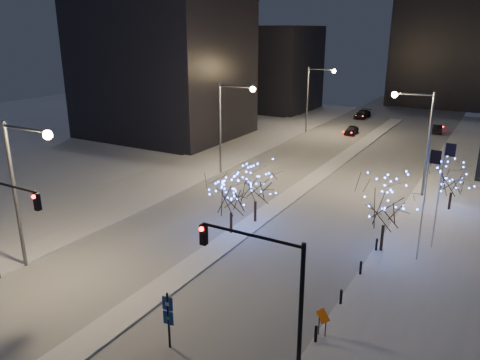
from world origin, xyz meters
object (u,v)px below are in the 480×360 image
Objects in this scene: traffic_signal_east at (269,282)px; holiday_tree_plaza_near at (385,204)px; street_lamp_w_far at (314,91)px; car_near at (351,130)px; traffic_signal_west at (3,215)px; car_mid at (437,129)px; wayfinding_sign at (168,315)px; street_lamp_w_mid at (228,116)px; street_lamp_w_near at (23,177)px; holiday_tree_median_far at (256,184)px; construction_sign at (323,319)px; holiday_tree_median_near at (231,196)px; street_lamp_east at (420,130)px; car_far at (362,114)px; holiday_tree_plaza_far at (453,178)px.

traffic_signal_east is 15.33m from holiday_tree_plaza_near.
street_lamp_w_far reaches higher than car_near.
traffic_signal_west is 64.01m from car_mid.
wayfinding_sign reaches higher than car_near.
street_lamp_w_mid is at bearing 109.59° from wayfinding_sign.
street_lamp_w_near is at bearing -143.84° from holiday_tree_plaza_near.
traffic_signal_west is at bearing -117.46° from holiday_tree_median_far.
street_lamp_w_mid is 2.59× the size of car_near.
street_lamp_w_far is 51.41m from construction_sign.
street_lamp_w_far is at bearing 102.34° from holiday_tree_median_near.
holiday_tree_plaza_near reaches higher than car_mid.
car_mid is at bearing 80.25° from holiday_tree_median_far.
traffic_signal_east is 5.29m from construction_sign.
street_lamp_w_mid and street_lamp_east have the same top height.
street_lamp_w_far is 2.12× the size of holiday_tree_median_near.
street_lamp_w_far is 20.29m from car_mid.
street_lamp_w_far reaches higher than holiday_tree_median_far.
car_near is at bearing 119.20° from street_lamp_east.
construction_sign reaches higher than car_far.
street_lamp_w_near is at bearing -89.63° from car_far.
street_lamp_east is 3.17× the size of wayfinding_sign.
street_lamp_w_far is 2.59× the size of car_near.
holiday_tree_median_near is 11.35m from holiday_tree_plaza_near.
traffic_signal_west is (-18.52, -30.00, -1.69)m from street_lamp_east.
car_mid is at bearing 74.29° from street_lamp_w_near.
car_near is at bearing 28.28° from car_mid.
street_lamp_w_far is 1.43× the size of traffic_signal_east.
street_lamp_w_far is 2.03× the size of car_far.
holiday_tree_plaza_near is 11.64m from holiday_tree_plaza_far.
car_near is at bearing 103.06° from traffic_signal_east.
car_near is 51.32m from construction_sign.
traffic_signal_west is at bearing -89.14° from car_far.
street_lamp_w_mid is (0.00, 25.00, 0.00)m from street_lamp_w_near.
holiday_tree_plaza_near is at bearing 61.93° from wayfinding_sign.
car_near is at bearing 130.04° from construction_sign.
street_lamp_w_mid is at bearing -91.25° from car_far.
street_lamp_w_mid is 19.26m from street_lamp_east.
street_lamp_w_mid is at bearing 150.95° from holiday_tree_plaza_near.
car_far is (3.14, 16.53, -5.79)m from street_lamp_w_far.
street_lamp_w_far is at bearing 109.32° from traffic_signal_east.
holiday_tree_plaza_near is 11.85m from construction_sign.
holiday_tree_median_far is (9.01, -10.63, -3.06)m from street_lamp_w_mid.
holiday_tree_median_far is at bearing -80.51° from car_far.
street_lamp_east is 5.61m from holiday_tree_plaza_far.
street_lamp_east is at bearing 53.70° from holiday_tree_median_far.
street_lamp_w_mid is 22.41m from holiday_tree_plaza_near.
traffic_signal_east is at bearing -70.68° from street_lamp_w_far.
wayfinding_sign is 1.87× the size of construction_sign.
traffic_signal_east is at bearing -92.26° from street_lamp_east.
traffic_signal_west is 68.70m from car_far.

